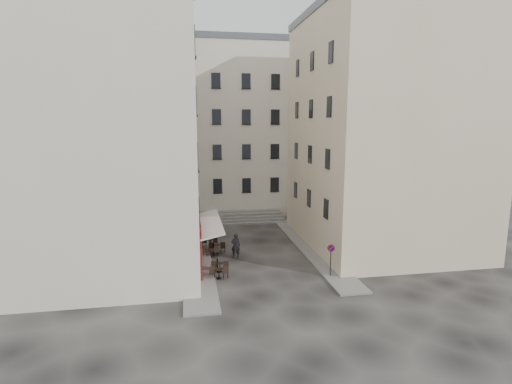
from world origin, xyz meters
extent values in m
plane|color=black|center=(0.00, 0.00, 0.00)|extent=(90.00, 90.00, 0.00)
cube|color=slate|center=(-4.50, 4.00, 0.06)|extent=(2.00, 22.00, 0.12)
cube|color=slate|center=(4.50, 3.00, 0.06)|extent=(2.00, 18.00, 0.12)
cube|color=beige|center=(-10.50, 3.00, 10.00)|extent=(12.00, 16.00, 20.00)
cube|color=#C9B695|center=(10.50, 3.50, 9.00)|extent=(12.00, 14.00, 18.00)
cube|color=#4F545A|center=(10.50, 3.50, 18.30)|extent=(12.20, 14.20, 0.60)
cube|color=beige|center=(-1.00, 19.00, 9.00)|extent=(18.00, 10.00, 18.00)
cube|color=#4F545A|center=(-1.00, 19.00, 18.30)|extent=(18.20, 10.20, 0.60)
cube|color=#4D110B|center=(-4.42, 1.00, 1.75)|extent=(0.25, 7.00, 3.50)
cube|color=black|center=(-4.38, 1.00, 1.40)|extent=(0.06, 3.85, 2.00)
cube|color=silver|center=(-3.60, 1.00, 2.95)|extent=(1.58, 7.30, 0.41)
cube|color=#64615F|center=(0.00, 11.90, 0.10)|extent=(9.00, 1.80, 0.20)
cube|color=#64615F|center=(0.00, 12.35, 0.30)|extent=(9.00, 1.80, 0.20)
cube|color=#64615F|center=(0.00, 12.80, 0.50)|extent=(9.00, 1.80, 0.20)
cube|color=#64615F|center=(0.00, 13.25, 0.70)|extent=(9.00, 1.80, 0.20)
cylinder|color=black|center=(-3.25, -1.00, 0.45)|extent=(0.10, 0.10, 0.90)
sphere|color=black|center=(-3.25, -1.00, 0.92)|extent=(0.12, 0.12, 0.12)
cylinder|color=black|center=(-3.25, 2.50, 0.45)|extent=(0.10, 0.10, 0.90)
sphere|color=black|center=(-3.25, 2.50, 0.92)|extent=(0.12, 0.12, 0.12)
cylinder|color=black|center=(-3.25, 6.00, 0.45)|extent=(0.10, 0.10, 0.90)
sphere|color=black|center=(-3.25, 6.00, 0.92)|extent=(0.12, 0.12, 0.12)
cylinder|color=black|center=(3.94, -3.09, 1.11)|extent=(0.06, 0.06, 2.22)
cylinder|color=red|center=(3.94, -3.09, 2.00)|extent=(0.50, 0.15, 0.52)
cylinder|color=#130B65|center=(3.94, -3.12, 2.00)|extent=(0.37, 0.12, 0.37)
cube|color=red|center=(3.94, -3.14, 2.00)|extent=(0.30, 0.10, 0.30)
cylinder|color=black|center=(-3.24, -2.14, 0.07)|extent=(0.34, 0.34, 0.02)
cylinder|color=black|center=(-3.24, -2.14, 0.38)|extent=(0.05, 0.05, 0.67)
cylinder|color=black|center=(-3.24, -2.14, 0.68)|extent=(0.57, 0.57, 0.04)
cube|color=black|center=(-2.81, -2.14, 0.43)|extent=(0.36, 0.36, 0.86)
cube|color=black|center=(-3.67, -2.04, 0.43)|extent=(0.36, 0.36, 0.86)
cylinder|color=black|center=(-3.09, -1.02, 0.06)|extent=(0.33, 0.33, 0.02)
cylinder|color=black|center=(-3.09, -1.02, 0.36)|extent=(0.05, 0.05, 0.63)
cylinder|color=black|center=(-3.09, -1.02, 0.65)|extent=(0.54, 0.54, 0.04)
cube|color=black|center=(-2.68, -1.02, 0.41)|extent=(0.34, 0.34, 0.81)
cube|color=black|center=(-3.49, -0.93, 0.41)|extent=(0.34, 0.34, 0.81)
cylinder|color=black|center=(-3.52, 2.12, 0.06)|extent=(0.32, 0.32, 0.02)
cylinder|color=black|center=(-3.52, 2.12, 0.36)|extent=(0.04, 0.04, 0.62)
cylinder|color=black|center=(-3.52, 2.12, 0.64)|extent=(0.53, 0.53, 0.04)
cube|color=black|center=(-3.12, 2.12, 0.40)|extent=(0.34, 0.34, 0.80)
cube|color=black|center=(-3.92, 2.21, 0.40)|extent=(0.34, 0.34, 0.80)
cylinder|color=black|center=(-2.96, 2.99, 0.07)|extent=(0.35, 0.35, 0.02)
cylinder|color=black|center=(-2.96, 2.99, 0.39)|extent=(0.05, 0.05, 0.68)
cylinder|color=black|center=(-2.96, 2.99, 0.70)|extent=(0.58, 0.58, 0.04)
cube|color=black|center=(-2.52, 2.99, 0.44)|extent=(0.37, 0.37, 0.87)
cube|color=black|center=(-3.40, 3.09, 0.44)|extent=(0.37, 0.37, 0.87)
cylinder|color=black|center=(-3.43, 4.57, 0.07)|extent=(0.35, 0.35, 0.02)
cylinder|color=black|center=(-3.43, 4.57, 0.39)|extent=(0.05, 0.05, 0.68)
cylinder|color=black|center=(-3.43, 4.57, 0.70)|extent=(0.58, 0.58, 0.04)
cube|color=black|center=(-2.99, 4.57, 0.44)|extent=(0.37, 0.37, 0.87)
cube|color=black|center=(-3.86, 4.67, 0.44)|extent=(0.37, 0.37, 0.87)
imported|color=black|center=(-1.67, 1.74, 0.93)|extent=(0.71, 0.50, 1.86)
camera|label=1|loc=(-5.08, -26.57, 10.03)|focal=28.00mm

